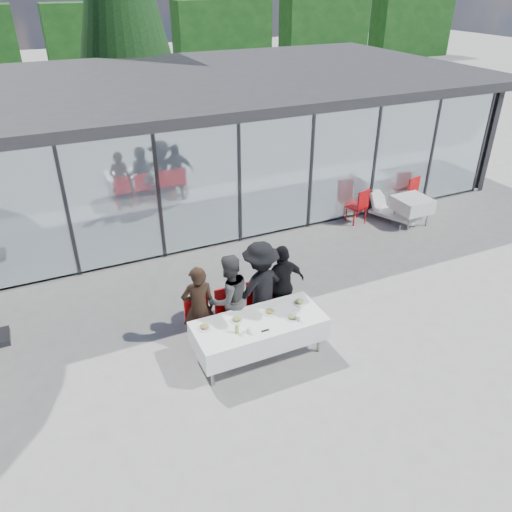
# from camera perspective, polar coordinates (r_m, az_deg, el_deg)

# --- Properties ---
(ground) EXTENTS (90.00, 90.00, 0.00)m
(ground) POSITION_cam_1_polar(r_m,az_deg,el_deg) (9.16, 2.20, -10.40)
(ground) COLOR gray
(ground) RESTS_ON ground
(pavilion) EXTENTS (14.80, 8.80, 3.44)m
(pavilion) POSITION_cam_1_polar(r_m,az_deg,el_deg) (15.76, -4.70, 15.80)
(pavilion) COLOR gray
(pavilion) RESTS_ON ground
(treeline) EXTENTS (62.50, 2.00, 4.40)m
(treeline) POSITION_cam_1_polar(r_m,az_deg,el_deg) (34.44, -24.20, 21.14)
(treeline) COLOR #113611
(treeline) RESTS_ON ground
(dining_table) EXTENTS (2.26, 0.96, 0.75)m
(dining_table) POSITION_cam_1_polar(r_m,az_deg,el_deg) (8.66, 0.35, -8.53)
(dining_table) COLOR white
(dining_table) RESTS_ON ground
(diner_a) EXTENTS (0.66, 0.66, 1.63)m
(diner_a) POSITION_cam_1_polar(r_m,az_deg,el_deg) (8.78, -6.56, -5.86)
(diner_a) COLOR black
(diner_a) RESTS_ON ground
(diner_chair_a) EXTENTS (0.44, 0.44, 0.97)m
(diner_chair_a) POSITION_cam_1_polar(r_m,az_deg,el_deg) (8.98, -6.55, -7.16)
(diner_chair_a) COLOR red
(diner_chair_a) RESTS_ON ground
(diner_b) EXTENTS (0.98, 0.98, 1.69)m
(diner_b) POSITION_cam_1_polar(r_m,az_deg,el_deg) (8.92, -3.09, -4.83)
(diner_b) COLOR #434343
(diner_b) RESTS_ON ground
(diner_chair_b) EXTENTS (0.44, 0.44, 0.97)m
(diner_chair_b) POSITION_cam_1_polar(r_m,az_deg,el_deg) (9.13, -3.13, -6.30)
(diner_chair_b) COLOR red
(diner_chair_b) RESTS_ON ground
(diner_c) EXTENTS (1.34, 1.34, 1.81)m
(diner_c) POSITION_cam_1_polar(r_m,az_deg,el_deg) (9.09, 0.52, -3.61)
(diner_c) COLOR black
(diner_c) RESTS_ON ground
(diner_chair_c) EXTENTS (0.44, 0.44, 0.97)m
(diner_chair_c) POSITION_cam_1_polar(r_m,az_deg,el_deg) (9.32, 0.41, -5.38)
(diner_chair_c) COLOR red
(diner_chair_c) RESTS_ON ground
(diner_d) EXTENTS (1.10, 1.10, 1.66)m
(diner_d) POSITION_cam_1_polar(r_m,az_deg,el_deg) (9.30, 3.02, -3.38)
(diner_d) COLOR black
(diner_d) RESTS_ON ground
(diner_chair_d) EXTENTS (0.44, 0.44, 0.97)m
(diner_chair_d) POSITION_cam_1_polar(r_m,az_deg,el_deg) (9.49, 2.86, -4.72)
(diner_chair_d) COLOR red
(diner_chair_d) RESTS_ON ground
(plate_a) EXTENTS (0.24, 0.24, 0.07)m
(plate_a) POSITION_cam_1_polar(r_m,az_deg,el_deg) (8.39, -5.90, -8.06)
(plate_a) COLOR white
(plate_a) RESTS_ON dining_table
(plate_b) EXTENTS (0.24, 0.24, 0.07)m
(plate_b) POSITION_cam_1_polar(r_m,az_deg,el_deg) (8.52, -2.21, -7.25)
(plate_b) COLOR white
(plate_b) RESTS_ON dining_table
(plate_c) EXTENTS (0.24, 0.24, 0.07)m
(plate_c) POSITION_cam_1_polar(r_m,az_deg,el_deg) (8.69, 1.59, -6.37)
(plate_c) COLOR white
(plate_c) RESTS_ON dining_table
(plate_d) EXTENTS (0.24, 0.24, 0.07)m
(plate_d) POSITION_cam_1_polar(r_m,az_deg,el_deg) (8.97, 4.99, -5.24)
(plate_d) COLOR white
(plate_d) RESTS_ON dining_table
(plate_extra) EXTENTS (0.24, 0.24, 0.07)m
(plate_extra) POSITION_cam_1_polar(r_m,az_deg,el_deg) (8.58, 4.15, -6.98)
(plate_extra) COLOR white
(plate_extra) RESTS_ON dining_table
(juice_bottle) EXTENTS (0.06, 0.06, 0.16)m
(juice_bottle) POSITION_cam_1_polar(r_m,az_deg,el_deg) (8.22, -2.19, -8.34)
(juice_bottle) COLOR #98B84C
(juice_bottle) RESTS_ON dining_table
(drinking_glasses) EXTENTS (0.97, 0.12, 0.10)m
(drinking_glasses) POSITION_cam_1_polar(r_m,az_deg,el_deg) (8.37, 2.09, -7.80)
(drinking_glasses) COLOR silver
(drinking_glasses) RESTS_ON dining_table
(folded_eyeglasses) EXTENTS (0.14, 0.03, 0.01)m
(folded_eyeglasses) POSITION_cam_1_polar(r_m,az_deg,el_deg) (8.30, 1.06, -8.51)
(folded_eyeglasses) COLOR black
(folded_eyeglasses) RESTS_ON dining_table
(spare_table_right) EXTENTS (0.86, 0.86, 0.74)m
(spare_table_right) POSITION_cam_1_polar(r_m,az_deg,el_deg) (13.88, 17.43, 5.63)
(spare_table_right) COLOR white
(spare_table_right) RESTS_ON ground
(spare_chair_a) EXTENTS (0.52, 0.52, 0.97)m
(spare_chair_a) POSITION_cam_1_polar(r_m,az_deg,el_deg) (14.70, 17.82, 6.83)
(spare_chair_a) COLOR red
(spare_chair_a) RESTS_ON ground
(spare_chair_b) EXTENTS (0.55, 0.55, 0.97)m
(spare_chair_b) POSITION_cam_1_polar(r_m,az_deg,el_deg) (13.56, 11.75, 5.75)
(spare_chair_b) COLOR red
(spare_chair_b) RESTS_ON ground
(lounger) EXTENTS (1.08, 1.46, 0.72)m
(lounger) POSITION_cam_1_polar(r_m,az_deg,el_deg) (14.13, 15.05, 5.09)
(lounger) COLOR white
(lounger) RESTS_ON ground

